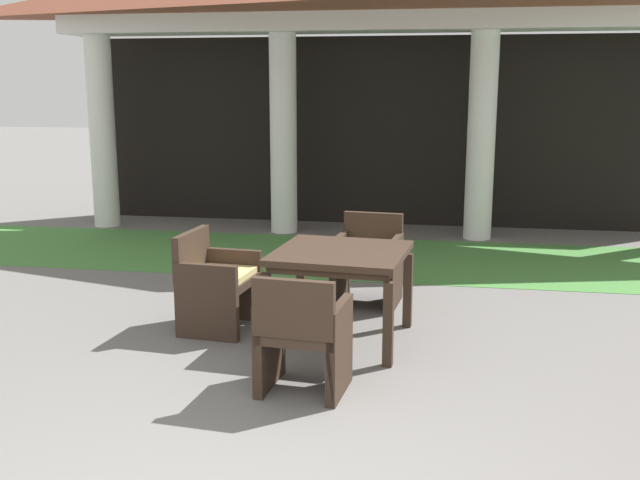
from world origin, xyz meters
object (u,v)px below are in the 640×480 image
patio_chair_near_foreground_west (216,282)px  patio_chair_near_foreground_north (368,261)px  patio_table_near_foreground (341,261)px  patio_chair_near_foreground_south (302,335)px

patio_chair_near_foreground_west → patio_chair_near_foreground_north: bearing=135.0°
patio_table_near_foreground → patio_chair_near_foreground_north: 1.09m
patio_table_near_foreground → patio_chair_near_foreground_south: bearing=-95.3°
patio_chair_near_foreground_north → patio_table_near_foreground: bearing=90.0°
patio_chair_near_foreground_west → patio_chair_near_foreground_north: 1.50m
patio_table_near_foreground → patio_chair_near_foreground_west: size_ratio=1.33×
patio_chair_near_foreground_south → patio_table_near_foreground: bearing=90.0°
patio_table_near_foreground → patio_chair_near_foreground_west: 1.09m
patio_chair_near_foreground_south → patio_chair_near_foreground_north: bearing=90.0°
patio_chair_near_foreground_south → patio_chair_near_foreground_north: (0.20, 2.11, 0.00)m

